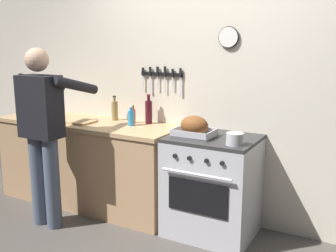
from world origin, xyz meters
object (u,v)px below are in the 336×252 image
at_px(stove, 212,186).
at_px(bottle_hot_sauce, 133,116).
at_px(person_cook, 43,127).
at_px(bottle_wine_red, 149,111).
at_px(saucepan, 235,139).
at_px(cutting_board, 77,121).
at_px(bottle_vinegar, 115,110).
at_px(bottle_dish_soap, 131,117).
at_px(roasting_pan, 194,127).

height_order(stove, bottle_hot_sauce, bottle_hot_sauce).
bearing_deg(person_cook, bottle_wine_red, -48.70).
xyz_separation_m(saucepan, cutting_board, (-1.72, 0.08, -0.04)).
bearing_deg(cutting_board, person_cook, -84.77).
bearing_deg(person_cook, saucepan, -86.44).
xyz_separation_m(saucepan, bottle_hot_sauce, (-1.20, 0.33, 0.03)).
height_order(bottle_vinegar, bottle_dish_soap, bottle_vinegar).
bearing_deg(cutting_board, saucepan, -2.63).
relative_size(cutting_board, bottle_vinegar, 1.39).
relative_size(person_cook, bottle_vinegar, 6.42).
relative_size(saucepan, bottle_dish_soap, 0.73).
bearing_deg(saucepan, roasting_pan, 165.16).
height_order(stove, person_cook, person_cook).
height_order(bottle_wine_red, bottle_hot_sauce, bottle_wine_red).
relative_size(saucepan, bottle_vinegar, 0.55).
bearing_deg(person_cook, bottle_hot_sauce, -43.01).
relative_size(bottle_vinegar, bottle_wine_red, 0.87).
distance_m(roasting_pan, bottle_vinegar, 1.07).
distance_m(person_cook, bottle_dish_soap, 0.83).
xyz_separation_m(bottle_vinegar, bottle_dish_soap, (0.31, -0.14, -0.03)).
bearing_deg(stove, person_cook, -157.55).
relative_size(bottle_vinegar, bottle_dish_soap, 1.33).
distance_m(cutting_board, bottle_hot_sauce, 0.59).
bearing_deg(bottle_vinegar, stove, -9.06).
height_order(stove, bottle_wine_red, bottle_wine_red).
bearing_deg(bottle_vinegar, bottle_wine_red, 3.00).
xyz_separation_m(stove, bottle_hot_sauce, (-0.94, 0.16, 0.52)).
relative_size(saucepan, cutting_board, 0.40).
relative_size(roasting_pan, bottle_hot_sauce, 1.94).
bearing_deg(bottle_hot_sauce, bottle_vinegar, 173.24).
bearing_deg(saucepan, bottle_wine_red, 159.88).
height_order(saucepan, bottle_vinegar, bottle_vinegar).
bearing_deg(bottle_dish_soap, saucepan, -10.73).
bearing_deg(bottle_hot_sauce, saucepan, -15.47).
xyz_separation_m(person_cook, bottle_vinegar, (0.23, 0.78, 0.06)).
bearing_deg(bottle_dish_soap, person_cook, -129.91).
distance_m(bottle_vinegar, bottle_wine_red, 0.41).
xyz_separation_m(roasting_pan, saucepan, (0.41, -0.11, -0.03)).
distance_m(stove, saucepan, 0.59).
height_order(bottle_vinegar, bottle_wine_red, bottle_wine_red).
bearing_deg(bottle_wine_red, bottle_vinegar, -177.00).
bearing_deg(bottle_hot_sauce, stove, -9.67).
bearing_deg(roasting_pan, stove, 21.99).
height_order(bottle_vinegar, bottle_hot_sauce, bottle_vinegar).
distance_m(bottle_wine_red, bottle_hot_sauce, 0.17).
relative_size(stove, person_cook, 0.54).
bearing_deg(saucepan, bottle_hot_sauce, 164.53).
relative_size(cutting_board, bottle_hot_sauce, 1.98).
xyz_separation_m(stove, bottle_dish_soap, (-0.89, 0.05, 0.53)).
distance_m(cutting_board, bottle_wine_red, 0.75).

